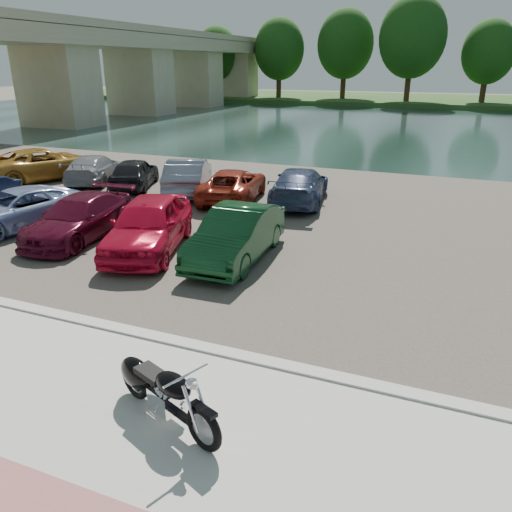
# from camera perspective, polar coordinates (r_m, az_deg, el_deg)

# --- Properties ---
(ground) EXTENTS (200.00, 200.00, 0.00)m
(ground) POSITION_cam_1_polar(r_m,az_deg,el_deg) (8.42, -15.37, -16.70)
(ground) COLOR #595447
(ground) RESTS_ON ground
(promenade) EXTENTS (60.00, 6.00, 0.10)m
(promenade) POSITION_cam_1_polar(r_m,az_deg,el_deg) (7.82, -20.04, -20.24)
(promenade) COLOR #BAB6AF
(promenade) RESTS_ON ground
(kerb) EXTENTS (60.00, 0.30, 0.14)m
(kerb) POSITION_cam_1_polar(r_m,az_deg,el_deg) (9.73, -8.31, -9.99)
(kerb) COLOR #BAB6AF
(kerb) RESTS_ON ground
(parking_lot) EXTENTS (60.00, 18.00, 0.04)m
(parking_lot) POSITION_cam_1_polar(r_m,az_deg,el_deg) (17.44, 6.62, 4.15)
(parking_lot) COLOR #463F38
(parking_lot) RESTS_ON ground
(river) EXTENTS (120.00, 40.00, 0.00)m
(river) POSITION_cam_1_polar(r_m,az_deg,el_deg) (45.60, 16.97, 13.84)
(river) COLOR #192E29
(river) RESTS_ON ground
(far_bank) EXTENTS (120.00, 24.00, 0.60)m
(far_bank) POSITION_cam_1_polar(r_m,az_deg,el_deg) (77.38, 19.66, 16.39)
(far_bank) COLOR #204016
(far_bank) RESTS_ON ground
(bridge) EXTENTS (7.00, 56.00, 8.55)m
(bridge) POSITION_cam_1_polar(r_m,az_deg,el_deg) (56.37, -13.88, 20.98)
(bridge) COLOR tan
(bridge) RESTS_ON ground
(far_trees) EXTENTS (70.25, 10.68, 12.52)m
(far_trees) POSITION_cam_1_polar(r_m,az_deg,el_deg) (70.94, 23.82, 21.41)
(far_trees) COLOR #392615
(far_trees) RESTS_ON far_bank
(motorcycle) EXTENTS (2.22, 1.12, 1.05)m
(motorcycle) POSITION_cam_1_polar(r_m,az_deg,el_deg) (7.78, -11.13, -14.62)
(motorcycle) COLOR black
(motorcycle) RESTS_ON promenade
(car_2) EXTENTS (3.22, 4.92, 1.26)m
(car_2) POSITION_cam_1_polar(r_m,az_deg,el_deg) (17.96, -25.65, 4.85)
(car_2) COLOR #869BC4
(car_2) RESTS_ON parking_lot
(car_3) EXTENTS (2.16, 4.51, 1.27)m
(car_3) POSITION_cam_1_polar(r_m,az_deg,el_deg) (16.18, -19.57, 4.14)
(car_3) COLOR #520B21
(car_3) RESTS_ON parking_lot
(car_4) EXTENTS (3.04, 4.84, 1.54)m
(car_4) POSITION_cam_1_polar(r_m,az_deg,el_deg) (14.50, -12.16, 3.57)
(car_4) COLOR red
(car_4) RESTS_ON parking_lot
(car_5) EXTENTS (1.66, 4.33, 1.41)m
(car_5) POSITION_cam_1_polar(r_m,az_deg,el_deg) (13.52, -2.24, 2.47)
(car_5) COLOR #0F3A1B
(car_5) RESTS_ON parking_lot
(car_6) EXTENTS (4.09, 5.68, 1.44)m
(car_6) POSITION_cam_1_polar(r_m,az_deg,el_deg) (25.38, -23.21, 9.66)
(car_6) COLOR #B47E29
(car_6) RESTS_ON parking_lot
(car_7) EXTENTS (3.13, 4.59, 1.23)m
(car_7) POSITION_cam_1_polar(r_m,az_deg,el_deg) (24.01, -18.02, 9.51)
(car_7) COLOR gray
(car_7) RESTS_ON parking_lot
(car_8) EXTENTS (2.74, 4.06, 1.28)m
(car_8) POSITION_cam_1_polar(r_m,az_deg,el_deg) (22.41, -13.73, 9.23)
(car_8) COLOR black
(car_8) RESTS_ON parking_lot
(car_9) EXTENTS (3.00, 4.61, 1.44)m
(car_9) POSITION_cam_1_polar(r_m,az_deg,el_deg) (20.98, -7.74, 9.07)
(car_9) COLOR slate
(car_9) RESTS_ON parking_lot
(car_10) EXTENTS (2.81, 4.71, 1.22)m
(car_10) POSITION_cam_1_polar(r_m,az_deg,el_deg) (19.71, -2.64, 8.15)
(car_10) COLOR maroon
(car_10) RESTS_ON parking_lot
(car_11) EXTENTS (2.59, 4.86, 1.34)m
(car_11) POSITION_cam_1_polar(r_m,az_deg,el_deg) (19.38, 5.00, 8.05)
(car_11) COLOR navy
(car_11) RESTS_ON parking_lot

